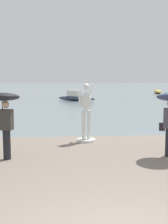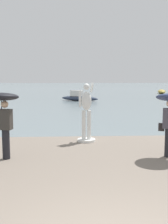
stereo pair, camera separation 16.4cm
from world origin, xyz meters
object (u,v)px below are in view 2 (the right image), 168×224
(statue_white_figure, at_px, (86,114))
(boat_leftward, at_px, (79,97))
(boat_far, at_px, (162,92))
(onlooker_left, at_px, (3,106))

(statue_white_figure, distance_m, boat_leftward, 25.06)
(statue_white_figure, height_order, boat_leftward, statue_white_figure)
(boat_leftward, bearing_deg, boat_far, 46.61)
(onlooker_left, height_order, boat_leftward, onlooker_left)
(statue_white_figure, relative_size, boat_leftward, 0.44)
(onlooker_left, xyz_separation_m, boat_far, (20.24, 45.34, -1.55))
(statue_white_figure, height_order, onlooker_left, statue_white_figure)
(onlooker_left, height_order, boat_far, onlooker_left)
(onlooker_left, bearing_deg, boat_far, 65.94)
(statue_white_figure, xyz_separation_m, onlooker_left, (-2.58, -2.13, 0.53))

